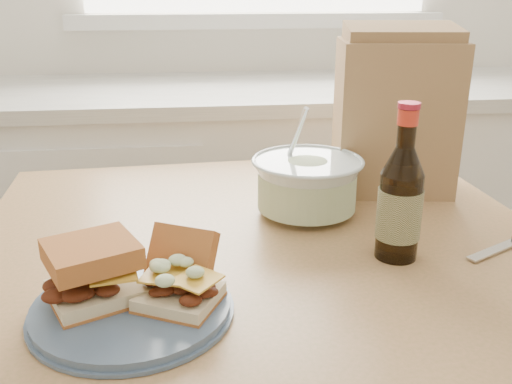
{
  "coord_description": "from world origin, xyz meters",
  "views": [
    {
      "loc": [
        -0.26,
        -0.13,
        1.25
      ],
      "look_at": [
        -0.15,
        0.79,
        0.91
      ],
      "focal_mm": 40.0,
      "sensor_mm": 36.0,
      "label": 1
    }
  ],
  "objects": [
    {
      "name": "sandwich_right",
      "position": [
        -0.28,
        0.56,
        0.88
      ],
      "size": [
        0.13,
        0.17,
        0.08
      ],
      "rotation": [
        0.0,
        0.0,
        -0.47
      ],
      "color": "beige",
      "rests_on": "plate"
    },
    {
      "name": "sandwich_left",
      "position": [
        -0.39,
        0.57,
        0.89
      ],
      "size": [
        0.15,
        0.14,
        0.08
      ],
      "rotation": [
        0.0,
        0.0,
        0.44
      ],
      "color": "beige",
      "rests_on": "plate"
    },
    {
      "name": "paper_bag",
      "position": [
        0.16,
        0.99,
        0.99
      ],
      "size": [
        0.26,
        0.19,
        0.31
      ],
      "primitive_type": "cube",
      "rotation": [
        0.0,
        0.0,
        -0.14
      ],
      "color": "#A88351",
      "rests_on": "dining_table"
    },
    {
      "name": "beer_bottle",
      "position": [
        0.07,
        0.68,
        0.93
      ],
      "size": [
        0.07,
        0.07,
        0.25
      ],
      "rotation": [
        0.0,
        0.0,
        0.23
      ],
      "color": "black",
      "rests_on": "dining_table"
    },
    {
      "name": "dining_table",
      "position": [
        -0.13,
        0.73,
        0.71
      ],
      "size": [
        1.05,
        1.05,
        0.83
      ],
      "rotation": [
        0.0,
        0.0,
        0.05
      ],
      "color": "tan",
      "rests_on": "ground"
    },
    {
      "name": "coleslaw_bowl",
      "position": [
        -0.04,
        0.87,
        0.89
      ],
      "size": [
        0.21,
        0.21,
        0.21
      ],
      "color": "silver",
      "rests_on": "dining_table"
    },
    {
      "name": "cabinet_run",
      "position": [
        -0.0,
        1.7,
        0.47
      ],
      "size": [
        2.5,
        0.64,
        0.94
      ],
      "color": "white",
      "rests_on": "ground"
    },
    {
      "name": "plate",
      "position": [
        -0.34,
        0.55,
        0.84
      ],
      "size": [
        0.27,
        0.27,
        0.02
      ],
      "primitive_type": "cylinder",
      "color": "#495C76",
      "rests_on": "dining_table"
    }
  ]
}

